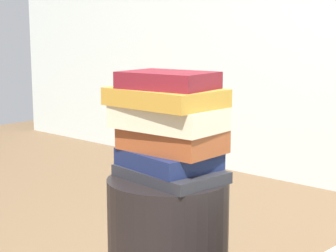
{
  "coord_description": "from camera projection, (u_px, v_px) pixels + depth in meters",
  "views": [
    {
      "loc": [
        0.98,
        -1.09,
        0.96
      ],
      "look_at": [
        0.0,
        0.0,
        0.7
      ],
      "focal_mm": 59.16,
      "sensor_mm": 36.0,
      "label": 1
    }
  ],
  "objects": [
    {
      "name": "book_ochre",
      "position": [
        166.0,
        97.0,
        1.49
      ],
      "size": [
        0.3,
        0.21,
        0.05
      ],
      "primitive_type": "cube",
      "rotation": [
        0.0,
        0.0,
        -0.02
      ],
      "color": "#B7842D",
      "rests_on": "book_cream"
    },
    {
      "name": "book_navy",
      "position": [
        168.0,
        158.0,
        1.52
      ],
      "size": [
        0.27,
        0.23,
        0.05
      ],
      "primitive_type": "cube",
      "rotation": [
        0.0,
        0.0,
        -0.16
      ],
      "color": "#19234C",
      "rests_on": "book_charcoal"
    },
    {
      "name": "book_maroon",
      "position": [
        168.0,
        80.0,
        1.47
      ],
      "size": [
        0.26,
        0.2,
        0.05
      ],
      "primitive_type": "cube",
      "rotation": [
        0.0,
        0.0,
        0.12
      ],
      "color": "maroon",
      "rests_on": "book_ochre"
    },
    {
      "name": "book_cream",
      "position": [
        170.0,
        118.0,
        1.49
      ],
      "size": [
        0.3,
        0.19,
        0.06
      ],
      "primitive_type": "cube",
      "rotation": [
        0.0,
        0.0,
        0.05
      ],
      "color": "beige",
      "rests_on": "book_rust"
    },
    {
      "name": "book_rust",
      "position": [
        172.0,
        140.0,
        1.5
      ],
      "size": [
        0.27,
        0.17,
        0.06
      ],
      "primitive_type": "cube",
      "rotation": [
        0.0,
        0.0,
        0.01
      ],
      "color": "#994723",
      "rests_on": "book_navy"
    },
    {
      "name": "book_charcoal",
      "position": [
        170.0,
        174.0,
        1.51
      ],
      "size": [
        0.3,
        0.22,
        0.03
      ],
      "primitive_type": "cube",
      "rotation": [
        0.0,
        0.0,
        -0.11
      ],
      "color": "#28282D",
      "rests_on": "side_table"
    }
  ]
}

